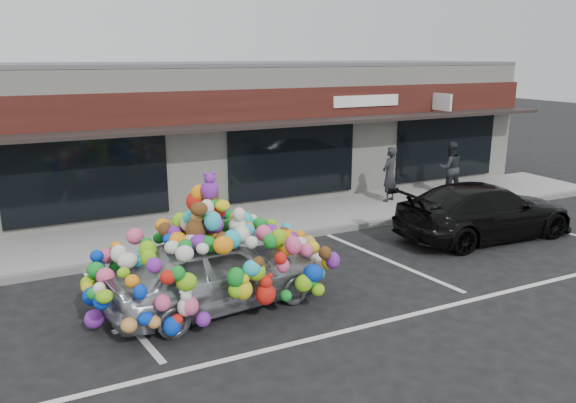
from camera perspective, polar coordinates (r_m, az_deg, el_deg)
name	(u,v)px	position (r m, az deg, el deg)	size (l,w,h in m)	color
ground	(280,284)	(11.60, -0.79, -8.42)	(90.00, 90.00, 0.00)	black
shop_building	(170,130)	(18.82, -11.90, 7.08)	(24.00, 7.20, 4.31)	silver
sidewalk	(216,228)	(15.08, -7.28, -2.72)	(26.00, 3.00, 0.15)	gray
kerb	(237,245)	(13.73, -5.25, -4.41)	(26.00, 0.18, 0.16)	slate
parking_stripe_left	(118,310)	(10.95, -16.88, -10.55)	(0.12, 4.40, 0.01)	silver
parking_stripe_mid	(387,260)	(13.10, 10.04, -5.87)	(0.12, 4.40, 0.01)	silver
parking_stripe_right	(552,229)	(16.73, 25.24, -2.54)	(0.12, 4.40, 0.01)	silver
lane_line	(432,310)	(10.84, 14.38, -10.62)	(14.00, 0.12, 0.01)	silver
toy_car	(214,263)	(10.41, -7.52, -6.25)	(2.95, 4.53, 2.52)	gray
black_sedan	(485,211)	(15.14, 19.38, -0.89)	(4.85, 1.97, 1.41)	black
pedestrian_a	(390,174)	(17.54, 10.28, 2.75)	(0.62, 0.40, 1.69)	black
pedestrian_b	(450,168)	(18.95, 16.10, 3.31)	(0.83, 0.65, 1.71)	black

